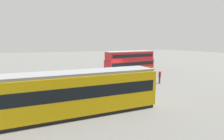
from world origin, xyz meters
The scene contains 7 objects.
ground_plane centered at (0.00, 0.00, 0.00)m, with size 160.00×160.00×0.00m, color slate.
double_decker_bus centered at (-3.73, -2.64, 1.94)m, with size 10.32×3.70×3.79m.
tram_yellow centered at (11.51, 14.47, 1.72)m, with size 14.51×2.68×3.31m.
pedestrian_near_railing centered at (4.36, 4.94, 0.90)m, with size 0.39×0.39×1.58m.
pedestrian_crossing centered at (-1.87, 8.71, 1.03)m, with size 0.43×0.43×1.78m.
pedestrian_railing centered at (4.81, 5.92, 0.73)m, with size 6.83×0.20×1.08m.
info_sign centered at (8.71, 6.67, 1.60)m, with size 1.00×0.24×2.34m.
Camera 1 is at (13.55, 27.60, 5.47)m, focal length 28.67 mm.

